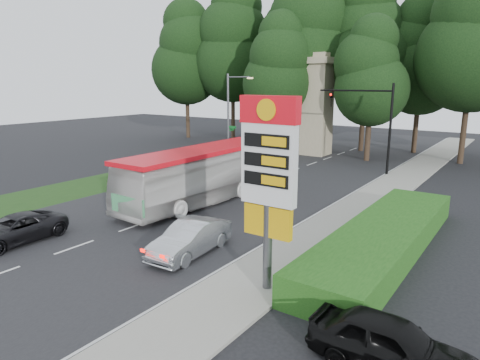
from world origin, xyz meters
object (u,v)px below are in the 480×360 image
Objects in this scene: transit_bus at (202,176)px; gas_station_pylon at (269,168)px; parked_car_black at (391,344)px; monument at (317,104)px; traffic_signal_mast at (374,116)px; streetlight_signs at (230,114)px; sedan_silver at (190,238)px; suv_charcoal at (14,229)px.

gas_station_pylon is at bearing -36.35° from transit_bus.
gas_station_pylon is 6.38m from parked_car_black.
monument is at bearing 98.34° from transit_bus.
traffic_signal_mast is at bearing 99.09° from gas_station_pylon.
monument is at bearing 142.00° from traffic_signal_mast.
streetlight_signs is 14.49m from transit_bus.
traffic_signal_mast is 12.83m from streetlight_signs.
streetlight_signs is 0.80× the size of monument.
gas_station_pylon reaches higher than sedan_silver.
streetlight_signs reaches higher than parked_car_black.
monument reaches higher than gas_station_pylon.
transit_bus is 2.74× the size of sedan_silver.
sedan_silver reaches higher than suv_charcoal.
gas_station_pylon is at bearing -68.20° from monument.
monument is at bearing 100.00° from sedan_silver.
streetlight_signs is 9.44m from monument.
suv_charcoal is (-8.48, -24.66, -4.03)m from traffic_signal_mast.
transit_bus is 8.28m from sedan_silver.
sedan_silver is 1.03× the size of parked_car_black.
traffic_signal_mast is 0.90× the size of streetlight_signs.
traffic_signal_mast is 1.65× the size of sedan_silver.
gas_station_pylon is at bearing -51.04° from streetlight_signs.
monument reaches higher than transit_bus.
monument is at bearing 28.81° from parked_car_black.
transit_bus is (-5.75, -14.42, -3.00)m from traffic_signal_mast.
monument is 0.84× the size of transit_bus.
traffic_signal_mast is 26.39m from suv_charcoal.
transit_bus is at bearing 122.06° from sedan_silver.
sedan_silver is 8.39m from suv_charcoal.
gas_station_pylon is 22.29m from traffic_signal_mast.
monument is at bearing 111.80° from gas_station_pylon.
transit_bus is 2.83× the size of parked_car_black.
traffic_signal_mast reaches higher than parked_car_black.
suv_charcoal is (-2.73, -10.24, -1.03)m from transit_bus.
traffic_signal_mast is 0.60× the size of transit_bus.
transit_bus is 2.60× the size of suv_charcoal.
suv_charcoal is at bearing 93.27° from parked_car_black.
streetlight_signs is 23.37m from suv_charcoal.
gas_station_pylon is 0.68× the size of monument.
transit_bus is (-9.27, 7.59, -2.78)m from gas_station_pylon.
streetlight_signs is (-12.67, -1.99, -0.23)m from traffic_signal_mast.
sedan_silver is (6.78, -27.06, -4.38)m from monument.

